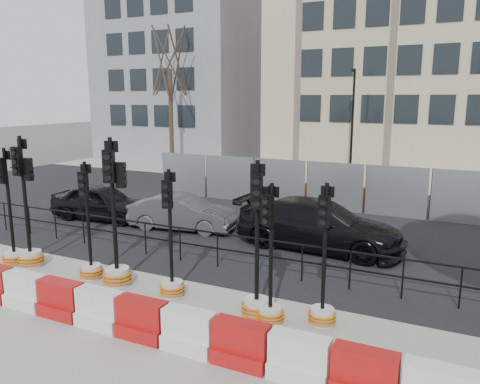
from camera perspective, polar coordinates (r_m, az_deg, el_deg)
The scene contains 22 objects.
ground at distance 12.01m, azimuth -5.51°, elevation -10.97°, with size 120.00×120.00×0.00m, color #51514C.
sidewalk_near at distance 9.81m, azimuth -14.97°, elevation -16.66°, with size 40.00×6.00×0.02m, color gray.
road at distance 18.04m, azimuth 6.04°, elevation -3.23°, with size 40.00×14.00×0.03m, color black.
sidewalk_far at distance 26.52m, azimuth 12.61°, elevation 1.27°, with size 40.00×4.00×0.02m, color gray.
building_grey at distance 37.25m, azimuth -6.79°, elevation 15.12°, with size 11.00×9.06×14.00m.
building_cream at distance 31.99m, azimuth 19.64°, elevation 18.78°, with size 15.00×10.06×18.00m.
kerb_railing at distance 12.75m, azimuth -2.77°, elevation -6.29°, with size 18.00×0.04×1.00m.
heras_fencing at distance 20.55m, azimuth 7.35°, elevation 0.55°, with size 14.33×1.72×2.00m.
lamp_post_far at distance 25.05m, azimuth 13.51°, elevation 8.06°, with size 0.12×0.56×6.00m.
tree_bare_far at distance 30.17m, azimuth -8.59°, elevation 15.29°, with size 2.00×2.00×9.00m.
barrier_row at distance 9.79m, azimuth -14.30°, elevation -14.37°, with size 16.75×0.50×0.80m.
traffic_signal_a at distance 14.34m, azimuth -25.99°, elevation -5.49°, with size 0.64×0.64×3.27m.
traffic_signal_b at distance 13.99m, azimuth -24.38°, elevation -4.99°, with size 0.71×0.71×3.59m.
traffic_signal_c at distance 12.58m, azimuth -17.80°, elevation -7.38°, with size 0.60×0.60×3.04m.
traffic_signal_d at distance 11.89m, azimuth -14.86°, elevation -7.05°, with size 0.72×0.72×3.66m.
traffic_signal_e at distance 11.10m, azimuth -8.36°, elevation -9.51°, with size 0.59×0.59×3.01m.
traffic_signal_f at distance 9.93m, azimuth 2.11°, elevation -10.86°, with size 0.66×0.66×3.35m.
traffic_signal_g at distance 9.78m, azimuth 3.68°, elevation -12.47°, with size 0.58×0.58×2.94m.
traffic_signal_h at distance 9.83m, azimuth 10.04°, elevation -12.47°, with size 0.58×0.58×2.95m.
car_a at distance 18.46m, azimuth -16.48°, elevation -1.22°, with size 4.07×1.95×1.34m, color black.
car_b at distance 16.48m, azimuth -7.02°, elevation -2.51°, with size 3.90×1.84×1.24m, color #444448.
car_c at distance 14.52m, azimuth 9.64°, elevation -3.97°, with size 5.27×2.41×1.50m, color black.
Camera 1 is at (5.80, -9.47, 4.57)m, focal length 35.00 mm.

